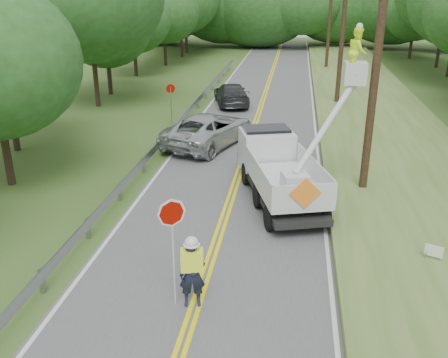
# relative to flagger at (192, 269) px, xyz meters

# --- Properties ---
(ground) EXTENTS (140.00, 140.00, 0.00)m
(ground) POSITION_rel_flagger_xyz_m (0.08, -1.02, -1.06)
(ground) COLOR #35531C
(ground) RESTS_ON ground
(road) EXTENTS (7.20, 96.00, 0.03)m
(road) POSITION_rel_flagger_xyz_m (0.08, 12.98, -1.05)
(road) COLOR #525255
(road) RESTS_ON ground
(guardrail) EXTENTS (0.18, 48.00, 0.77)m
(guardrail) POSITION_rel_flagger_xyz_m (-3.94, 13.89, -0.51)
(guardrail) COLOR gray
(guardrail) RESTS_ON ground
(utility_poles) EXTENTS (1.60, 43.30, 10.00)m
(utility_poles) POSITION_rel_flagger_xyz_m (5.08, 16.00, 4.21)
(utility_poles) COLOR black
(utility_poles) RESTS_ON ground
(tall_grass_verge) EXTENTS (7.00, 96.00, 0.30)m
(tall_grass_verge) POSITION_rel_flagger_xyz_m (7.18, 12.98, -0.91)
(tall_grass_verge) COLOR #4C6E27
(tall_grass_verge) RESTS_ON ground
(treeline_left) EXTENTS (9.86, 56.98, 11.24)m
(treeline_left) POSITION_rel_flagger_xyz_m (-10.62, 27.12, 4.67)
(treeline_left) COLOR #332319
(treeline_left) RESTS_ON ground
(treeline_horizon) EXTENTS (56.17, 14.31, 11.34)m
(treeline_horizon) POSITION_rel_flagger_xyz_m (-1.34, 55.41, 4.44)
(treeline_horizon) COLOR #27491A
(treeline_horizon) RESTS_ON ground
(flagger) EXTENTS (1.12, 0.55, 2.93)m
(flagger) POSITION_rel_flagger_xyz_m (0.00, 0.00, 0.00)
(flagger) COLOR #191E33
(flagger) RESTS_ON road
(bucket_truck) EXTENTS (4.74, 6.54, 6.21)m
(bucket_truck) POSITION_rel_flagger_xyz_m (1.90, 7.72, 0.39)
(bucket_truck) COLOR black
(bucket_truck) RESTS_ON road
(suv_silver) EXTENTS (4.54, 6.43, 1.63)m
(suv_silver) POSITION_rel_flagger_xyz_m (-1.90, 13.22, -0.23)
(suv_silver) COLOR #B9BDC1
(suv_silver) RESTS_ON road
(suv_darkgrey) EXTENTS (3.18, 5.24, 1.42)m
(suv_darkgrey) POSITION_rel_flagger_xyz_m (-1.95, 22.25, -0.33)
(suv_darkgrey) COLOR #34363A
(suv_darkgrey) RESTS_ON road
(stop_sign_permanent) EXTENTS (0.47, 0.28, 2.47)m
(stop_sign_permanent) POSITION_rel_flagger_xyz_m (-4.56, 16.23, 0.57)
(stop_sign_permanent) COLOR gray
(stop_sign_permanent) RESTS_ON ground
(yard_sign) EXTENTS (0.47, 0.23, 0.72)m
(yard_sign) POSITION_rel_flagger_xyz_m (6.43, 2.72, -0.54)
(yard_sign) COLOR white
(yard_sign) RESTS_ON ground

